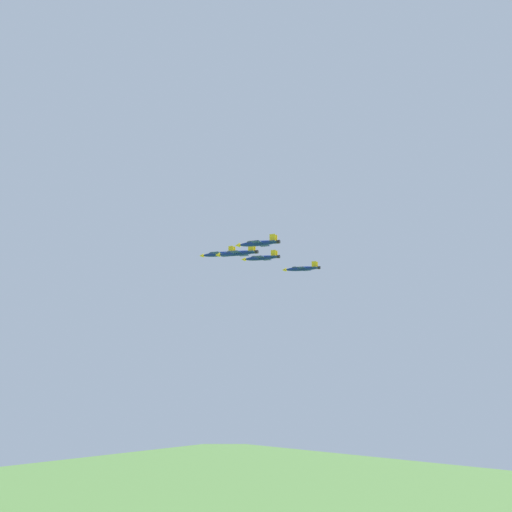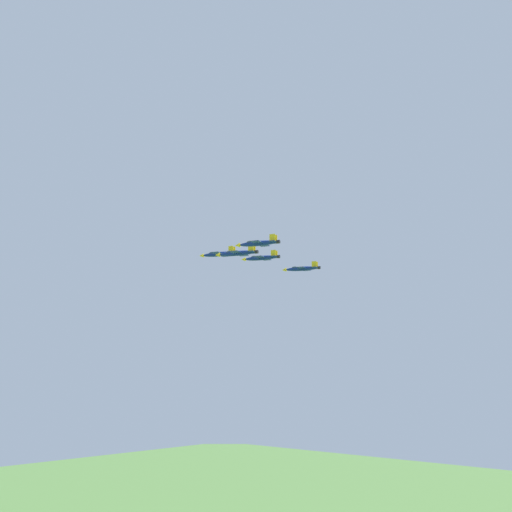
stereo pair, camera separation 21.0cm
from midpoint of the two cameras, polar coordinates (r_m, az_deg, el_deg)
jet_lead at (r=254.51m, az=-3.39°, el=0.18°), size 16.89×10.91×3.64m
jet_left_wingman at (r=238.00m, az=-1.73°, el=0.26°), size 17.29×11.23×3.75m
jet_right_wingman at (r=259.03m, az=0.44°, el=-0.17°), size 16.96×10.95×3.65m
jet_left_outer at (r=222.35m, az=0.16°, el=1.16°), size 16.78×10.87×3.62m
jet_right_outer at (r=264.17m, az=4.12°, el=-1.14°), size 16.33×10.63×3.54m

